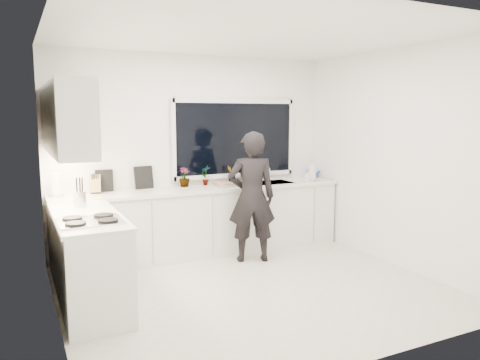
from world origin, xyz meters
TOP-DOWN VIEW (x-y plane):
  - floor at (0.00, 0.00)m, footprint 4.00×3.50m
  - wall_back at (0.00, 1.76)m, footprint 4.00×0.02m
  - wall_left at (-2.01, 0.00)m, footprint 0.02×3.50m
  - wall_right at (2.01, 0.00)m, footprint 0.02×3.50m
  - ceiling at (0.00, 0.00)m, footprint 4.00×3.50m
  - window at (0.60, 1.73)m, footprint 1.80×0.02m
  - base_cabinets_back at (0.00, 1.45)m, footprint 3.92×0.58m
  - base_cabinets_left at (-1.67, 0.35)m, footprint 0.58×1.60m
  - countertop_back at (0.00, 1.44)m, footprint 3.94×0.62m
  - countertop_left at (-1.67, 0.35)m, footprint 0.62×1.60m
  - upper_cabinets at (-1.79, 0.70)m, footprint 0.34×2.10m
  - sink at (1.05, 1.45)m, footprint 0.58×0.42m
  - faucet at (1.05, 1.65)m, footprint 0.03×0.03m
  - stovetop at (-1.69, -0.00)m, footprint 0.56×0.48m
  - person at (0.44, 0.90)m, footprint 0.71×0.58m
  - pizza_tray at (0.39, 1.42)m, footprint 0.45×0.35m
  - pizza at (0.39, 1.42)m, footprint 0.41×0.31m
  - watering_can at (1.85, 1.61)m, footprint 0.17×0.17m
  - paper_towel_roll at (-1.85, 1.55)m, footprint 0.14×0.14m
  - knife_block at (-1.39, 1.59)m, footprint 0.15×0.13m
  - utensil_crock at (-1.67, 0.80)m, footprint 0.17×0.17m
  - picture_frame_large at (-1.26, 1.69)m, footprint 0.22×0.05m
  - picture_frame_small at (-0.75, 1.69)m, footprint 0.25×0.05m
  - herb_plants at (0.50, 1.61)m, footprint 1.20×0.26m
  - soap_bottles at (1.63, 1.30)m, footprint 0.21×0.17m

SIDE VIEW (x-z plane):
  - floor at x=0.00m, z-range -0.02..0.00m
  - base_cabinets_back at x=0.00m, z-range 0.00..0.88m
  - base_cabinets_left at x=-1.67m, z-range 0.00..0.88m
  - person at x=0.44m, z-range 0.00..1.68m
  - sink at x=1.05m, z-range 0.80..0.94m
  - countertop_back at x=0.00m, z-range 0.88..0.92m
  - countertop_left at x=-1.67m, z-range 0.88..0.92m
  - stovetop at x=-1.69m, z-range 0.92..0.95m
  - pizza_tray at x=0.39m, z-range 0.92..0.95m
  - pizza at x=0.39m, z-range 0.95..0.96m
  - watering_can at x=1.85m, z-range 0.92..1.05m
  - utensil_crock at x=-1.67m, z-range 0.92..1.08m
  - faucet at x=1.05m, z-range 0.92..1.14m
  - knife_block at x=-1.39m, z-range 0.92..1.14m
  - paper_towel_roll at x=-1.85m, z-range 0.92..1.18m
  - picture_frame_large at x=-1.26m, z-range 0.92..1.20m
  - soap_bottles at x=1.63m, z-range 0.91..1.22m
  - picture_frame_small at x=-0.75m, z-range 0.92..1.22m
  - herb_plants at x=0.50m, z-range 0.91..1.23m
  - wall_back at x=0.00m, z-range 0.00..2.70m
  - wall_left at x=-2.01m, z-range 0.00..2.70m
  - wall_right at x=2.01m, z-range 0.00..2.70m
  - window at x=0.60m, z-range 1.05..2.05m
  - upper_cabinets at x=-1.79m, z-range 1.50..2.20m
  - ceiling at x=0.00m, z-range 2.70..2.72m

